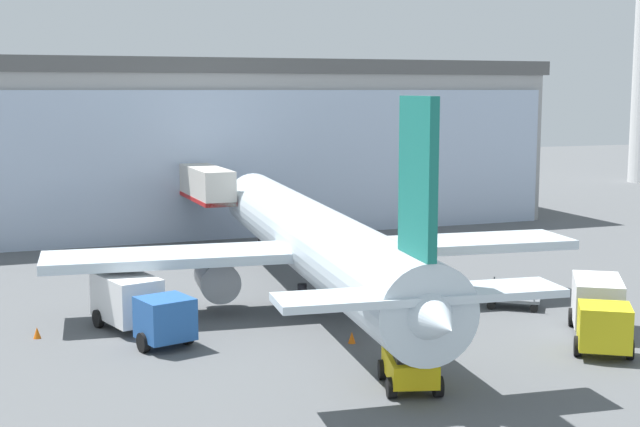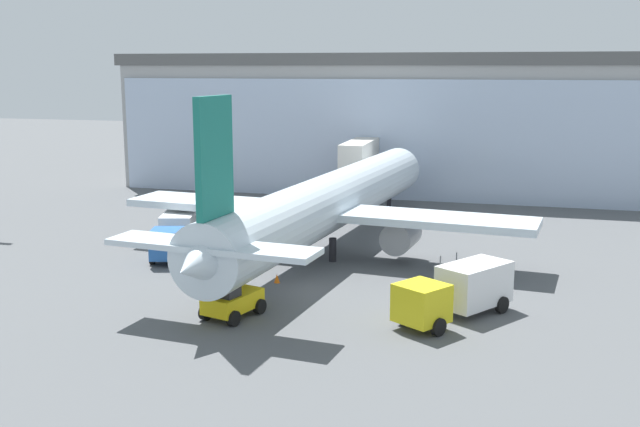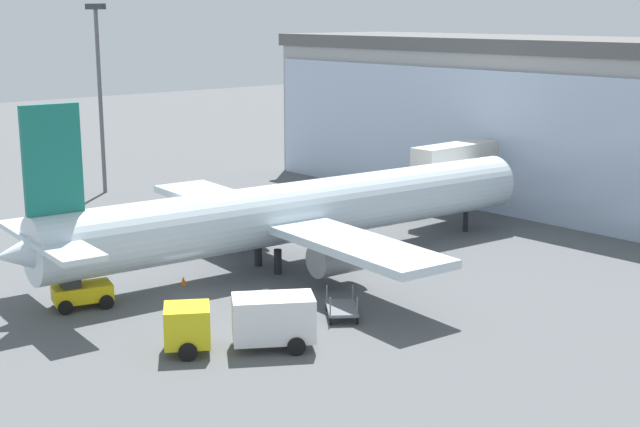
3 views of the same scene
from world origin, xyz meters
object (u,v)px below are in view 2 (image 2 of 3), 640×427
at_px(jet_bridge, 363,154).
at_px(safety_cone_nose, 277,278).
at_px(fuel_truck, 458,290).
at_px(safety_cone_wingtip, 125,243).
at_px(pushback_tug, 231,299).
at_px(airplane, 328,203).
at_px(baggage_cart, 462,274).
at_px(catering_truck, 176,233).

xyz_separation_m(jet_bridge, safety_cone_nose, (0.97, -27.91, -4.41)).
distance_m(fuel_truck, safety_cone_wingtip, 26.56).
relative_size(pushback_tug, safety_cone_nose, 6.48).
distance_m(airplane, baggage_cart, 11.28).
height_order(jet_bridge, pushback_tug, jet_bridge).
xyz_separation_m(pushback_tug, safety_cone_nose, (0.19, 6.65, -0.70)).
height_order(baggage_cart, safety_cone_wingtip, baggage_cart).
distance_m(catering_truck, fuel_truck, 21.85).
xyz_separation_m(jet_bridge, pushback_tug, (0.78, -34.56, -3.71)).
relative_size(baggage_cart, safety_cone_wingtip, 5.82).
height_order(baggage_cart, safety_cone_nose, baggage_cart).
xyz_separation_m(airplane, safety_cone_wingtip, (-14.72, -2.28, -3.23)).
height_order(catering_truck, safety_cone_wingtip, catering_truck).
relative_size(catering_truck, safety_cone_nose, 13.86).
bearing_deg(catering_truck, pushback_tug, 21.40).
xyz_separation_m(baggage_cart, safety_cone_wingtip, (-24.47, 2.53, -0.23)).
xyz_separation_m(airplane, baggage_cart, (9.75, -4.80, -3.00)).
relative_size(jet_bridge, pushback_tug, 3.29).
distance_m(pushback_tug, safety_cone_wingtip, 18.43).
xyz_separation_m(catering_truck, pushback_tug, (8.89, -11.53, -0.49)).
bearing_deg(fuel_truck, jet_bridge, -126.13).
xyz_separation_m(fuel_truck, safety_cone_wingtip, (-24.87, 9.26, -1.19)).
bearing_deg(fuel_truck, safety_cone_nose, -74.43).
xyz_separation_m(airplane, pushback_tug, (-1.16, -14.75, -2.53)).
xyz_separation_m(baggage_cart, pushback_tug, (-10.91, -9.94, 0.47)).
bearing_deg(jet_bridge, safety_cone_wingtip, 148.75).
distance_m(catering_truck, pushback_tug, 14.57).
relative_size(baggage_cart, safety_cone_nose, 5.82).
height_order(airplane, safety_cone_nose, airplane).
bearing_deg(catering_truck, baggage_cart, 69.18).
height_order(baggage_cart, pushback_tug, pushback_tug).
distance_m(jet_bridge, baggage_cart, 27.57).
bearing_deg(safety_cone_wingtip, jet_bridge, 59.96).
distance_m(catering_truck, safety_cone_wingtip, 4.90).
xyz_separation_m(airplane, fuel_truck, (10.15, -11.54, -2.04)).
bearing_deg(pushback_tug, airplane, 10.97).
bearing_deg(fuel_truck, pushback_tug, -41.41).
bearing_deg(safety_cone_nose, jet_bridge, 91.99).
distance_m(baggage_cart, safety_cone_nose, 11.22).
distance_m(safety_cone_nose, safety_cone_wingtip, 14.92).
xyz_separation_m(jet_bridge, airplane, (1.94, -19.81, -1.18)).
bearing_deg(baggage_cart, fuel_truck, 130.27).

